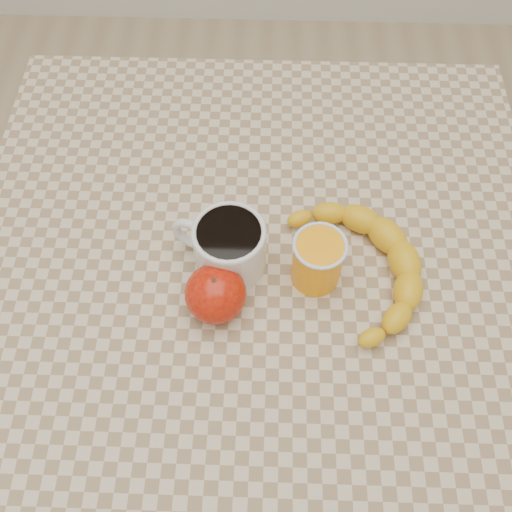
{
  "coord_description": "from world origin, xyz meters",
  "views": [
    {
      "loc": [
        0.01,
        -0.38,
        1.42
      ],
      "look_at": [
        0.0,
        0.0,
        0.77
      ],
      "focal_mm": 40.0,
      "sensor_mm": 36.0,
      "label": 1
    }
  ],
  "objects_px": {
    "orange_juice_glass": "(318,260)",
    "apple": "(216,294)",
    "coffee_mug": "(228,245)",
    "banana": "(363,266)",
    "table": "(256,292)"
  },
  "relations": [
    {
      "from": "table",
      "to": "apple",
      "type": "height_order",
      "value": "apple"
    },
    {
      "from": "apple",
      "to": "orange_juice_glass",
      "type": "bearing_deg",
      "value": 20.81
    },
    {
      "from": "orange_juice_glass",
      "to": "apple",
      "type": "height_order",
      "value": "orange_juice_glass"
    },
    {
      "from": "orange_juice_glass",
      "to": "apple",
      "type": "distance_m",
      "value": 0.14
    },
    {
      "from": "banana",
      "to": "table",
      "type": "bearing_deg",
      "value": 158.99
    },
    {
      "from": "coffee_mug",
      "to": "apple",
      "type": "xyz_separation_m",
      "value": [
        -0.01,
        -0.07,
        -0.01
      ]
    },
    {
      "from": "table",
      "to": "coffee_mug",
      "type": "bearing_deg",
      "value": 178.42
    },
    {
      "from": "table",
      "to": "apple",
      "type": "distance_m",
      "value": 0.15
    },
    {
      "from": "table",
      "to": "coffee_mug",
      "type": "distance_m",
      "value": 0.13
    },
    {
      "from": "coffee_mug",
      "to": "apple",
      "type": "height_order",
      "value": "coffee_mug"
    },
    {
      "from": "apple",
      "to": "banana",
      "type": "distance_m",
      "value": 0.2
    },
    {
      "from": "coffee_mug",
      "to": "banana",
      "type": "distance_m",
      "value": 0.18
    },
    {
      "from": "orange_juice_glass",
      "to": "banana",
      "type": "xyz_separation_m",
      "value": [
        0.06,
        0.01,
        -0.02
      ]
    },
    {
      "from": "apple",
      "to": "banana",
      "type": "bearing_deg",
      "value": 16.03
    },
    {
      "from": "coffee_mug",
      "to": "orange_juice_glass",
      "type": "height_order",
      "value": "same"
    }
  ]
}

